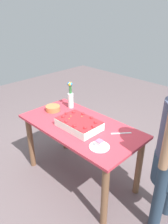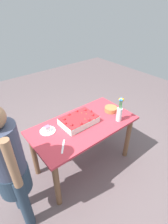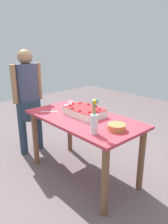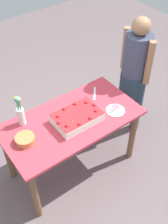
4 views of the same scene
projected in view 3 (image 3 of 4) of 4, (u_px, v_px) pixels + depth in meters
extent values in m
plane|color=#665759|center=(83.00, 174.00, 2.73)|extent=(8.00, 8.00, 0.00)
cube|color=#C13544|center=(83.00, 119.00, 2.50)|extent=(1.40, 0.73, 0.03)
cylinder|color=brown|center=(141.00, 160.00, 2.36)|extent=(0.07, 0.07, 0.73)
cylinder|color=brown|center=(70.00, 128.00, 3.24)|extent=(0.07, 0.07, 0.73)
cylinder|color=brown|center=(105.00, 182.00, 2.00)|extent=(0.07, 0.07, 0.73)
cylinder|color=brown|center=(35.00, 139.00, 2.87)|extent=(0.07, 0.07, 0.73)
cube|color=white|center=(84.00, 112.00, 2.54)|extent=(0.46, 0.31, 0.09)
cube|color=red|center=(84.00, 108.00, 2.53)|extent=(0.45, 0.30, 0.01)
sphere|color=red|center=(73.00, 104.00, 2.67)|extent=(0.04, 0.04, 0.04)
sphere|color=red|center=(70.00, 106.00, 2.59)|extent=(0.04, 0.04, 0.04)
sphere|color=red|center=(72.00, 108.00, 2.49)|extent=(0.04, 0.04, 0.04)
sphere|color=red|center=(80.00, 111.00, 2.40)|extent=(0.04, 0.04, 0.04)
sphere|color=red|center=(89.00, 112.00, 2.36)|extent=(0.04, 0.04, 0.04)
sphere|color=red|center=(97.00, 112.00, 2.38)|extent=(0.04, 0.04, 0.04)
sphere|color=red|center=(99.00, 109.00, 2.45)|extent=(0.04, 0.04, 0.04)
sphere|color=red|center=(96.00, 107.00, 2.56)|extent=(0.04, 0.04, 0.04)
sphere|color=red|center=(88.00, 104.00, 2.65)|extent=(0.04, 0.04, 0.04)
sphere|color=red|center=(80.00, 103.00, 2.69)|extent=(0.04, 0.04, 0.04)
cone|color=#2D8438|center=(92.00, 110.00, 2.44)|extent=(0.02, 0.02, 0.02)
cone|color=#2D8438|center=(94.00, 109.00, 2.49)|extent=(0.02, 0.02, 0.02)
cone|color=#2D8438|center=(82.00, 110.00, 2.45)|extent=(0.02, 0.02, 0.02)
cylinder|color=white|center=(71.00, 106.00, 2.91)|extent=(0.19, 0.19, 0.01)
cube|color=white|center=(71.00, 104.00, 2.90)|extent=(0.06, 0.06, 0.06)
cube|color=pink|center=(71.00, 101.00, 2.89)|extent=(0.06, 0.06, 0.01)
cube|color=silver|center=(49.00, 112.00, 2.69)|extent=(0.15, 0.18, 0.00)
cylinder|color=silver|center=(94.00, 124.00, 2.03)|extent=(0.07, 0.07, 0.19)
cylinder|color=#2D8438|center=(93.00, 108.00, 1.99)|extent=(0.01, 0.01, 0.13)
sphere|color=#2C82C6|center=(93.00, 101.00, 1.97)|extent=(0.03, 0.03, 0.03)
cylinder|color=#2D8438|center=(93.00, 108.00, 1.97)|extent=(0.01, 0.01, 0.13)
sphere|color=#2C80BD|center=(93.00, 102.00, 1.95)|extent=(0.03, 0.03, 0.03)
cylinder|color=#2D8438|center=(94.00, 109.00, 1.96)|extent=(0.01, 0.01, 0.13)
sphere|color=gold|center=(95.00, 102.00, 1.94)|extent=(0.04, 0.04, 0.04)
cylinder|color=#2D8438|center=(96.00, 108.00, 1.98)|extent=(0.01, 0.01, 0.13)
sphere|color=#2C7BB9|center=(96.00, 101.00, 1.96)|extent=(0.04, 0.04, 0.04)
cylinder|color=#2D8438|center=(95.00, 108.00, 1.99)|extent=(0.01, 0.01, 0.13)
sphere|color=gold|center=(95.00, 101.00, 1.97)|extent=(0.04, 0.04, 0.04)
cylinder|color=#C07743|center=(117.00, 127.00, 2.13)|extent=(0.18, 0.18, 0.06)
cylinder|color=#263849|center=(22.00, 129.00, 3.14)|extent=(0.11, 0.11, 0.78)
cylinder|color=#263849|center=(38.00, 124.00, 3.30)|extent=(0.11, 0.11, 0.78)
cylinder|color=#263849|center=(29.00, 109.00, 3.14)|extent=(0.31, 0.31, 0.28)
cylinder|color=#394158|center=(27.00, 83.00, 3.02)|extent=(0.30, 0.30, 0.52)
sphere|color=#966C4E|center=(25.00, 57.00, 2.91)|extent=(0.20, 0.20, 0.20)
cylinder|color=#966C4E|center=(14.00, 85.00, 2.90)|extent=(0.08, 0.08, 0.52)
cylinder|color=#966C4E|center=(39.00, 81.00, 3.14)|extent=(0.08, 0.08, 0.52)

